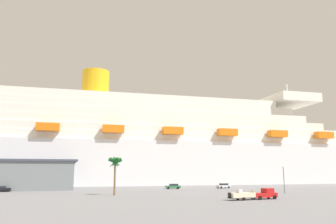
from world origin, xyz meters
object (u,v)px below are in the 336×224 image
Objects in this scene: cruise_ship at (164,148)px; palm_tree at (115,164)px; small_boat_on_trailer at (245,195)px; parked_car_black_coupe at (1,189)px; street_lamp at (284,175)px; parked_car_green_wagon at (173,186)px; pickup_truck at (265,194)px; parked_car_silver_sedan at (223,186)px.

cruise_ship is 26.16× the size of palm_tree.
small_boat_on_trailer is 0.83× the size of palm_tree.
cruise_ship is 69.11m from parked_car_black_coupe.
palm_tree reaches higher than small_boat_on_trailer.
parked_car_green_wagon is at bearing 127.87° from street_lamp.
parked_car_green_wagon is (-21.73, 27.94, -3.78)m from street_lamp.
pickup_truck is at bearing -33.94° from parked_car_black_coupe.
street_lamp reaches higher than pickup_truck.
street_lamp reaches higher than parked_car_green_wagon.
cruise_ship is 48.31× the size of parked_car_green_wagon.
parked_car_silver_sedan is at bearing 77.70° from pickup_truck.
small_boat_on_trailer is (-2.67, -78.06, -14.40)m from cruise_ship.
small_boat_on_trailer is 23.27m from street_lamp.
parked_car_silver_sedan is 0.98× the size of parked_car_green_wagon.
street_lamp is at bearing -20.03° from parked_car_black_coupe.
pickup_truck reaches higher than parked_car_black_coupe.
palm_tree is at bearing 172.68° from street_lamp.
parked_car_silver_sedan is 0.99× the size of parked_car_black_coupe.
street_lamp is 1.43× the size of parked_car_black_coupe.
parked_car_black_coupe is (-58.01, 39.04, -0.21)m from pickup_truck.
pickup_truck is at bearing -102.30° from parked_car_silver_sedan.
pickup_truck reaches higher than small_boat_on_trailer.
parked_car_silver_sedan is at bearing -2.39° from parked_car_green_wagon.
cruise_ship is at bearing 103.76° from street_lamp.
palm_tree is at bearing 141.50° from small_boat_on_trailer.
small_boat_on_trailer is at bearing -91.96° from cruise_ship.
pickup_truck is at bearing -88.27° from cruise_ship.
parked_car_black_coupe is at bearing 146.06° from pickup_truck.
pickup_truck is 69.92m from parked_car_black_coupe.
parked_car_green_wagon is 49.74m from parked_car_black_coupe.
street_lamp is 1.44× the size of parked_car_silver_sedan.
street_lamp is at bearing -7.32° from palm_tree.
parked_car_black_coupe is at bearing 143.11° from small_boat_on_trailer.
palm_tree is at bearing -150.15° from parked_car_silver_sedan.
street_lamp is at bearing -76.24° from cruise_ship.
cruise_ship is 67.09m from street_lamp.
cruise_ship is 65.18m from palm_tree.
palm_tree reaches higher than parked_car_green_wagon.
parked_car_silver_sedan is at bearing 71.42° from small_boat_on_trailer.
cruise_ship is at bearing 65.51° from palm_tree.
parked_car_silver_sedan is at bearing 29.85° from palm_tree.
small_boat_on_trailer is 31.49m from palm_tree.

